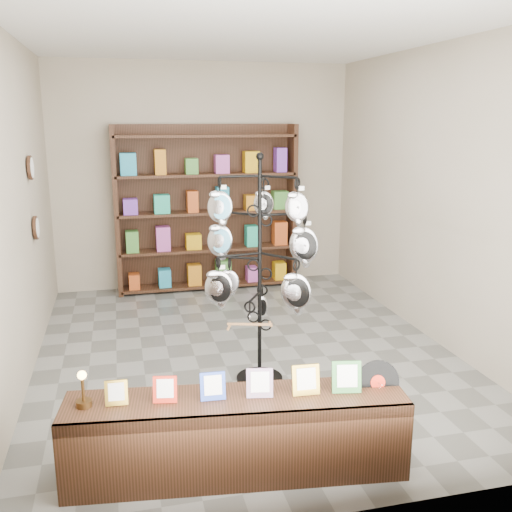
# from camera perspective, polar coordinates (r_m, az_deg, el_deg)

# --- Properties ---
(ground) EXTENTS (5.00, 5.00, 0.00)m
(ground) POSITION_cam_1_polar(r_m,az_deg,el_deg) (5.80, -1.16, -9.48)
(ground) COLOR slate
(ground) RESTS_ON ground
(room_envelope) EXTENTS (5.00, 5.00, 5.00)m
(room_envelope) POSITION_cam_1_polar(r_m,az_deg,el_deg) (5.35, -1.26, 9.08)
(room_envelope) COLOR #AB9D89
(room_envelope) RESTS_ON ground
(display_tree) EXTENTS (1.08, 1.08, 2.00)m
(display_tree) POSITION_cam_1_polar(r_m,az_deg,el_deg) (4.82, 0.37, 0.24)
(display_tree) COLOR black
(display_tree) RESTS_ON ground
(front_shelf) EXTENTS (2.23, 0.71, 0.77)m
(front_shelf) POSITION_cam_1_polar(r_m,az_deg,el_deg) (3.88, -1.93, -17.47)
(front_shelf) COLOR black
(front_shelf) RESTS_ON ground
(back_shelving) EXTENTS (2.42, 0.36, 2.20)m
(back_shelving) POSITION_cam_1_polar(r_m,az_deg,el_deg) (7.69, -4.93, 4.26)
(back_shelving) COLOR black
(back_shelving) RESTS_ON ground
(wall_clocks) EXTENTS (0.03, 0.24, 0.84)m
(wall_clocks) POSITION_cam_1_polar(r_m,az_deg,el_deg) (6.11, -21.39, 5.42)
(wall_clocks) COLOR black
(wall_clocks) RESTS_ON ground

